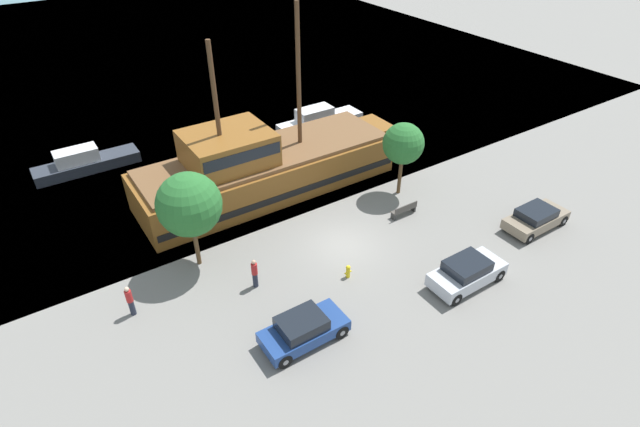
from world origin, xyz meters
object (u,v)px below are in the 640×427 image
(moored_boat_outer, at_px, (85,162))
(parked_car_curb_rear, at_px, (536,218))
(pedestrian_walking_far, at_px, (130,301))
(moored_boat_dockside, at_px, (319,121))
(bench_promenade_east, at_px, (404,210))
(pirate_ship, at_px, (264,167))
(parked_car_curb_front, at_px, (303,329))
(parked_car_curb_mid, at_px, (467,272))
(pedestrian_walking_near, at_px, (255,273))
(fire_hydrant, at_px, (348,271))

(moored_boat_outer, distance_m, parked_car_curb_rear, 30.51)
(moored_boat_outer, height_order, pedestrian_walking_far, pedestrian_walking_far)
(moored_boat_dockside, height_order, bench_promenade_east, moored_boat_dockside)
(pirate_ship, distance_m, parked_car_curb_front, 13.46)
(pedestrian_walking_far, bearing_deg, parked_car_curb_mid, -25.98)
(pirate_ship, height_order, pedestrian_walking_far, pirate_ship)
(parked_car_curb_front, height_order, bench_promenade_east, parked_car_curb_front)
(bench_promenade_east, bearing_deg, parked_car_curb_mid, -102.89)
(pirate_ship, xyz_separation_m, parked_car_curb_mid, (4.29, -13.94, -1.00))
(bench_promenade_east, relative_size, pedestrian_walking_near, 1.02)
(parked_car_curb_mid, distance_m, pedestrian_walking_far, 16.79)
(moored_boat_outer, bearing_deg, parked_car_curb_mid, -59.45)
(moored_boat_outer, xyz_separation_m, parked_car_curb_mid, (13.79, -23.36, 0.12))
(parked_car_curb_front, height_order, fire_hydrant, parked_car_curb_front)
(bench_promenade_east, bearing_deg, fire_hydrant, -156.90)
(moored_boat_outer, relative_size, bench_promenade_east, 4.04)
(moored_boat_dockside, distance_m, parked_car_curb_mid, 20.40)
(parked_car_curb_mid, bearing_deg, fire_hydrant, 141.82)
(fire_hydrant, bearing_deg, bench_promenade_east, 23.10)
(parked_car_curb_rear, bearing_deg, pedestrian_walking_far, 164.54)
(pirate_ship, distance_m, parked_car_curb_mid, 14.62)
(moored_boat_outer, bearing_deg, moored_boat_dockside, -10.69)
(moored_boat_dockside, height_order, parked_car_curb_front, moored_boat_dockside)
(moored_boat_outer, bearing_deg, pedestrian_walking_far, -94.68)
(parked_car_curb_rear, distance_m, pedestrian_walking_far, 23.11)
(parked_car_curb_rear, xyz_separation_m, pedestrian_walking_near, (-16.40, 4.64, 0.20))
(parked_car_curb_front, distance_m, bench_promenade_east, 11.68)
(pirate_ship, xyz_separation_m, parked_car_curb_rear, (11.47, -12.75, -1.08))
(moored_boat_dockside, relative_size, bench_promenade_east, 4.17)
(pirate_ship, distance_m, fire_hydrant, 10.27)
(parked_car_curb_mid, xyz_separation_m, parked_car_curb_rear, (7.18, 1.20, -0.07))
(pirate_ship, relative_size, parked_car_curb_mid, 4.43)
(moored_boat_dockside, height_order, fire_hydrant, moored_boat_dockside)
(pirate_ship, bearing_deg, bench_promenade_east, -52.43)
(fire_hydrant, height_order, pedestrian_walking_near, pedestrian_walking_near)
(moored_boat_outer, height_order, parked_car_curb_mid, moored_boat_outer)
(parked_car_curb_rear, height_order, pedestrian_walking_near, pedestrian_walking_near)
(parked_car_curb_rear, relative_size, pedestrian_walking_far, 2.38)
(parked_car_curb_mid, bearing_deg, parked_car_curb_front, 171.20)
(fire_hydrant, height_order, pedestrian_walking_far, pedestrian_walking_far)
(parked_car_curb_rear, relative_size, bench_promenade_east, 2.34)
(parked_car_curb_front, relative_size, pedestrian_walking_far, 2.30)
(moored_boat_outer, bearing_deg, bench_promenade_east, -47.92)
(parked_car_curb_mid, relative_size, fire_hydrant, 5.45)
(parked_car_curb_front, bearing_deg, parked_car_curb_rear, -0.72)
(fire_hydrant, distance_m, pedestrian_walking_far, 10.91)
(parked_car_curb_front, relative_size, fire_hydrant, 5.24)
(moored_boat_outer, distance_m, parked_car_curb_mid, 27.12)
(pedestrian_walking_near, bearing_deg, moored_boat_dockside, 46.99)
(pedestrian_walking_near, bearing_deg, pirate_ship, 58.71)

